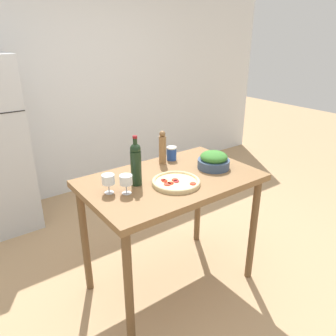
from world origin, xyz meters
name	(u,v)px	position (x,y,z in m)	size (l,w,h in m)	color
ground_plane	(171,281)	(0.00, 0.00, 0.00)	(14.00, 14.00, 0.00)	tan
wall_back	(62,89)	(0.00, 2.12, 1.30)	(6.40, 0.06, 2.60)	silver
prep_counter	(171,192)	(0.00, 0.00, 0.83)	(1.26, 0.78, 0.95)	brown
wine_bottle	(136,163)	(-0.26, 0.05, 1.11)	(0.07, 0.07, 0.35)	black
wine_glass_near	(126,181)	(-0.38, -0.03, 1.04)	(0.08, 0.08, 0.13)	silver
wine_glass_far	(108,180)	(-0.47, 0.04, 1.04)	(0.08, 0.08, 0.13)	silver
pepper_mill	(162,148)	(0.11, 0.26, 1.08)	(0.06, 0.06, 0.27)	olive
salad_bowl	(214,161)	(0.37, -0.05, 1.01)	(0.24, 0.24, 0.13)	#384C6B
homemade_pizza	(176,182)	(-0.04, -0.11, 0.96)	(0.33, 0.33, 0.03)	#DBC189
salt_canister	(172,153)	(0.21, 0.28, 1.00)	(0.08, 0.08, 0.11)	#284CA3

